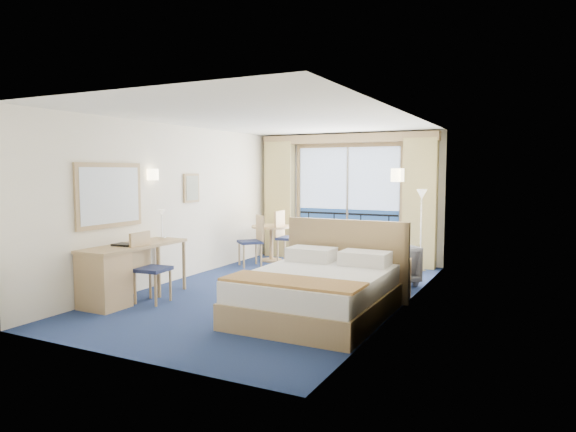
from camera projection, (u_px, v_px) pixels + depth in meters
The scene contains 22 objects.
floor at pixel (277, 292), 8.10m from camera, with size 6.50×6.50×0.00m, color navy.
room_walls at pixel (276, 179), 7.95m from camera, with size 4.04×6.54×2.72m.
balcony_door at pixel (347, 207), 10.87m from camera, with size 2.36×0.03×2.52m.
curtain_left at pixel (280, 199), 11.42m from camera, with size 0.65×0.22×2.55m, color tan.
curtain_right at pixel (420, 203), 10.03m from camera, with size 0.65×0.22×2.55m, color tan.
pelmet at pixel (346, 138), 10.64m from camera, with size 3.80×0.25×0.18m, color tan.
mirror at pixel (110, 195), 7.52m from camera, with size 0.05×1.25×0.95m.
wall_print at pixel (192, 188), 9.25m from camera, with size 0.04×0.42×0.52m.
sconce_left at pixel (153, 174), 8.28m from camera, with size 0.18×0.18×0.18m, color #FFEAB2.
sconce_right at pixel (397, 175), 6.94m from camera, with size 0.18×0.18×0.18m, color #FFEAB2.
bed at pixel (319, 291), 6.76m from camera, with size 1.89×2.24×1.19m.
nightstand at pixel (392, 279), 7.64m from camera, with size 0.46×0.44×0.60m, color tan.
phone at pixel (396, 257), 7.57m from camera, with size 0.19×0.14×0.08m, color silver.
armchair at pixel (392, 264), 8.64m from camera, with size 0.73×0.75×0.68m, color #4B4F5B.
floor_lamp at pixel (421, 209), 9.64m from camera, with size 0.22×0.22×1.56m.
desk at pixel (111, 274), 7.22m from camera, with size 0.60×1.75×0.82m.
desk_chair at pixel (147, 263), 7.44m from camera, with size 0.49×0.48×1.02m.
folder at pixel (125, 245), 7.47m from camera, with size 0.31×0.23×0.03m, color black.
desk_lamp at pixel (162, 218), 8.15m from camera, with size 0.12×0.12×0.45m.
round_table at pixel (271, 234), 10.88m from camera, with size 0.84×0.84×0.75m.
table_chair_a at pixel (285, 234), 10.65m from camera, with size 0.51×0.50×1.08m.
table_chair_b at pixel (254, 237), 10.29m from camera, with size 0.63×0.63×1.02m.
Camera 1 is at (3.74, -7.04, 1.90)m, focal length 32.00 mm.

